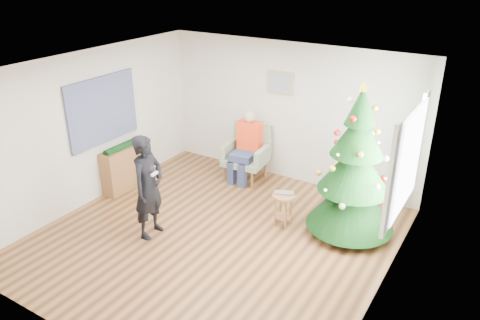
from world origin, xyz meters
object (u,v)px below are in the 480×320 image
Objects in this scene: armchair at (247,160)px; standing_man at (148,187)px; console at (127,167)px; stool at (283,210)px; christmas_tree at (355,169)px.

standing_man is (-0.24, -2.47, 0.43)m from armchair.
standing_man is 1.79m from console.
console is (-1.44, 0.98, -0.41)m from standing_man.
standing_man reaches higher than stool.
armchair is at bearing 139.28° from stool.
stool is 1.81m from armchair.
console is at bearing -170.48° from christmas_tree.
armchair is 1.03× the size of console.
christmas_tree is 2.35× the size of armchair.
standing_man is (-1.62, -1.29, 0.53)m from stool.
armchair is at bearing 160.69° from christmas_tree.
stool is 0.55× the size of console.
christmas_tree reaches higher than standing_man.
stool is at bearing -159.44° from christmas_tree.
christmas_tree is 4.14m from console.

